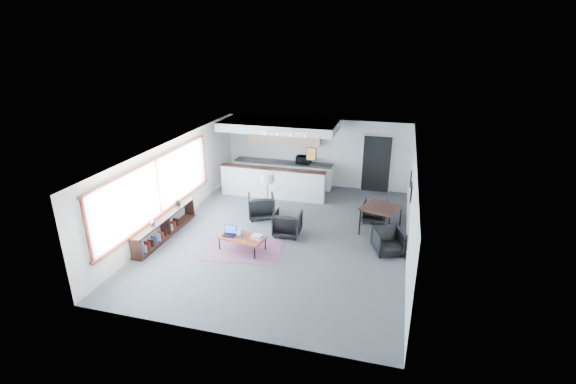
% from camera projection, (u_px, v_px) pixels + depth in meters
% --- Properties ---
extents(room, '(7.02, 9.02, 2.62)m').
position_uv_depth(room, '(284.00, 194.00, 11.85)').
color(room, '#47474A').
rests_on(room, ground).
extents(window, '(0.10, 5.95, 1.66)m').
position_uv_depth(window, '(158.00, 188.00, 11.84)').
color(window, '#8CBFFF').
rests_on(window, room).
extents(console, '(0.35, 3.00, 0.80)m').
position_uv_depth(console, '(165.00, 227.00, 12.07)').
color(console, black).
rests_on(console, floor).
extents(kitchenette, '(4.20, 1.96, 2.60)m').
position_uv_depth(kitchenette, '(280.00, 154.00, 15.46)').
color(kitchenette, white).
rests_on(kitchenette, floor).
extents(doorway, '(1.10, 0.12, 2.15)m').
position_uv_depth(doorway, '(376.00, 163.00, 15.35)').
color(doorway, black).
rests_on(doorway, room).
extents(track_light, '(1.60, 0.07, 0.15)m').
position_uv_depth(track_light, '(285.00, 133.00, 13.54)').
color(track_light, silver).
rests_on(track_light, room).
extents(wall_art_lower, '(0.03, 0.38, 0.48)m').
position_uv_depth(wall_art_lower, '(411.00, 192.00, 11.27)').
color(wall_art_lower, black).
rests_on(wall_art_lower, room).
extents(wall_art_upper, '(0.03, 0.34, 0.44)m').
position_uv_depth(wall_art_upper, '(411.00, 179.00, 12.46)').
color(wall_art_upper, black).
rests_on(wall_art_upper, room).
extents(kilim_rug, '(2.29, 1.74, 0.01)m').
position_uv_depth(kilim_rug, '(243.00, 250.00, 11.47)').
color(kilim_rug, '#66354F').
rests_on(kilim_rug, floor).
extents(coffee_table, '(1.34, 0.90, 0.40)m').
position_uv_depth(coffee_table, '(242.00, 238.00, 11.33)').
color(coffee_table, maroon).
rests_on(coffee_table, floor).
extents(laptop, '(0.36, 0.30, 0.25)m').
position_uv_depth(laptop, '(230.00, 232.00, 11.41)').
color(laptop, black).
rests_on(laptop, coffee_table).
extents(ceramic_pot, '(0.22, 0.22, 0.22)m').
position_uv_depth(ceramic_pot, '(241.00, 233.00, 11.29)').
color(ceramic_pot, gray).
rests_on(ceramic_pot, coffee_table).
extents(book_stack, '(0.35, 0.31, 0.10)m').
position_uv_depth(book_stack, '(258.00, 237.00, 11.23)').
color(book_stack, silver).
rests_on(book_stack, coffee_table).
extents(coaster, '(0.13, 0.13, 0.01)m').
position_uv_depth(coaster, '(244.00, 242.00, 11.05)').
color(coaster, '#E5590C').
rests_on(coaster, coffee_table).
extents(armchair_left, '(1.04, 1.01, 0.84)m').
position_uv_depth(armchair_left, '(261.00, 205.00, 13.34)').
color(armchair_left, black).
rests_on(armchair_left, floor).
extents(armchair_right, '(0.81, 0.76, 0.79)m').
position_uv_depth(armchair_right, '(287.00, 222.00, 12.20)').
color(armchair_right, black).
rests_on(armchair_right, floor).
extents(floor_lamp, '(0.45, 0.45, 1.53)m').
position_uv_depth(floor_lamp, '(267.00, 179.00, 12.96)').
color(floor_lamp, black).
rests_on(floor_lamp, floor).
extents(dining_table, '(1.28, 1.28, 0.84)m').
position_uv_depth(dining_table, '(381.00, 209.00, 12.15)').
color(dining_table, black).
rests_on(dining_table, floor).
extents(dining_chair_near, '(0.80, 0.78, 0.65)m').
position_uv_depth(dining_chair_near, '(388.00, 242.00, 11.22)').
color(dining_chair_near, black).
rests_on(dining_chair_near, floor).
extents(dining_chair_far, '(0.64, 0.60, 0.62)m').
position_uv_depth(dining_chair_far, '(375.00, 212.00, 13.12)').
color(dining_chair_far, black).
rests_on(dining_chair_far, floor).
extents(microwave, '(0.53, 0.30, 0.36)m').
position_uv_depth(microwave, '(303.00, 159.00, 15.76)').
color(microwave, black).
rests_on(microwave, kitchenette).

